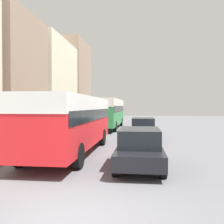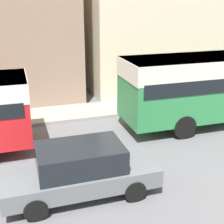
# 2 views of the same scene
# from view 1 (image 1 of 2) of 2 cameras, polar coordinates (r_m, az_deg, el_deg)

# --- Properties ---
(ground_plane) EXTENTS (120.00, 120.00, 0.00)m
(ground_plane) POSITION_cam_1_polar(r_m,az_deg,el_deg) (5.77, -10.44, -23.12)
(ground_plane) COLOR slate
(building_far_terrace) EXTENTS (6.72, 8.74, 9.28)m
(building_far_terrace) POSITION_cam_1_polar(r_m,az_deg,el_deg) (27.73, -16.98, 5.89)
(building_far_terrace) COLOR beige
(building_far_terrace) RESTS_ON ground_plane
(building_end_row) EXTENTS (5.18, 7.64, 11.29)m
(building_end_row) POSITION_cam_1_polar(r_m,az_deg,el_deg) (35.67, -10.18, 6.50)
(building_end_row) COLOR gray
(building_end_row) RESTS_ON ground_plane
(bus_lead) EXTENTS (2.64, 9.58, 2.86)m
(bus_lead) POSITION_cam_1_polar(r_m,az_deg,el_deg) (12.72, -9.54, -1.06)
(bus_lead) COLOR red
(bus_lead) RESTS_ON ground_plane
(bus_following) EXTENTS (2.56, 11.28, 3.15)m
(bus_following) POSITION_cam_1_polar(r_m,az_deg,el_deg) (26.76, -0.93, 0.55)
(bus_following) COLOR #2D8447
(bus_following) RESTS_ON ground_plane
(car_crossing) EXTENTS (1.82, 4.27, 1.52)m
(car_crossing) POSITION_cam_1_polar(r_m,az_deg,el_deg) (9.85, 6.32, -8.07)
(car_crossing) COLOR black
(car_crossing) RESTS_ON ground_plane
(car_far_curb) EXTENTS (1.85, 4.47, 1.56)m
(car_far_curb) POSITION_cam_1_polar(r_m,az_deg,el_deg) (18.21, 7.12, -3.71)
(car_far_curb) COLOR slate
(car_far_curb) RESTS_ON ground_plane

